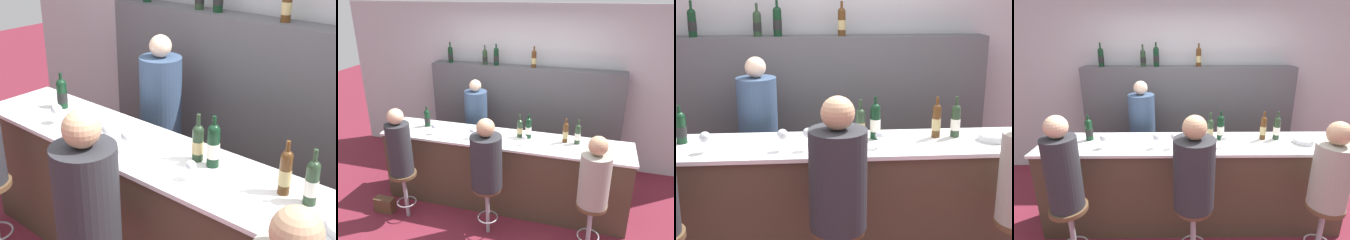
# 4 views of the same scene
# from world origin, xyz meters

# --- Properties ---
(wall_back) EXTENTS (6.40, 0.05, 2.60)m
(wall_back) POSITION_xyz_m (0.00, 1.72, 1.30)
(wall_back) COLOR #B2B2B7
(wall_back) RESTS_ON ground_plane
(bar_counter) EXTENTS (3.25, 0.62, 1.00)m
(bar_counter) POSITION_xyz_m (0.00, 0.29, 0.50)
(bar_counter) COLOR #473828
(bar_counter) RESTS_ON ground_plane
(back_bar_cabinet) EXTENTS (3.05, 0.28, 1.67)m
(back_bar_cabinet) POSITION_xyz_m (0.00, 1.50, 0.83)
(back_bar_cabinet) COLOR #4C4C51
(back_bar_cabinet) RESTS_ON ground_plane
(wine_bottle_counter_0) EXTENTS (0.08, 0.08, 0.28)m
(wine_bottle_counter_0) POSITION_xyz_m (-1.13, 0.38, 1.12)
(wine_bottle_counter_0) COLOR black
(wine_bottle_counter_0) RESTS_ON bar_counter
(wine_bottle_counter_1) EXTENTS (0.07, 0.07, 0.31)m
(wine_bottle_counter_1) POSITION_xyz_m (0.20, 0.38, 1.12)
(wine_bottle_counter_1) COLOR #233823
(wine_bottle_counter_1) RESTS_ON bar_counter
(wine_bottle_counter_2) EXTENTS (0.08, 0.08, 0.32)m
(wine_bottle_counter_2) POSITION_xyz_m (0.31, 0.38, 1.14)
(wine_bottle_counter_2) COLOR black
(wine_bottle_counter_2) RESTS_ON bar_counter
(wine_bottle_counter_3) EXTENTS (0.07, 0.07, 0.31)m
(wine_bottle_counter_3) POSITION_xyz_m (0.78, 0.38, 1.13)
(wine_bottle_counter_3) COLOR #4C2D14
(wine_bottle_counter_3) RESTS_ON bar_counter
(wine_bottle_counter_4) EXTENTS (0.07, 0.07, 0.32)m
(wine_bottle_counter_4) POSITION_xyz_m (0.93, 0.38, 1.13)
(wine_bottle_counter_4) COLOR #233823
(wine_bottle_counter_4) RESTS_ON bar_counter
(wine_bottle_backbar_0) EXTENTS (0.08, 0.08, 0.33)m
(wine_bottle_backbar_0) POSITION_xyz_m (-1.24, 1.50, 1.80)
(wine_bottle_backbar_0) COLOR black
(wine_bottle_backbar_0) RESTS_ON back_bar_cabinet
(wine_bottle_backbar_1) EXTENTS (0.08, 0.08, 0.30)m
(wine_bottle_backbar_1) POSITION_xyz_m (-0.65, 1.50, 1.79)
(wine_bottle_backbar_1) COLOR #233823
(wine_bottle_backbar_1) RESTS_ON back_bar_cabinet
(wine_bottle_backbar_2) EXTENTS (0.08, 0.08, 0.33)m
(wine_bottle_backbar_2) POSITION_xyz_m (-0.46, 1.50, 1.81)
(wine_bottle_backbar_2) COLOR black
(wine_bottle_backbar_2) RESTS_ON back_bar_cabinet
(wine_bottle_backbar_3) EXTENTS (0.08, 0.08, 0.32)m
(wine_bottle_backbar_3) POSITION_xyz_m (0.14, 1.50, 1.80)
(wine_bottle_backbar_3) COLOR #4C2D14
(wine_bottle_backbar_3) RESTS_ON back_bar_cabinet
(wine_glass_0) EXTENTS (0.08, 0.08, 0.15)m
(wine_glass_0) POSITION_xyz_m (-0.91, 0.17, 1.11)
(wine_glass_0) COLOR silver
(wine_glass_0) RESTS_ON bar_counter
(wine_glass_1) EXTENTS (0.08, 0.08, 0.16)m
(wine_glass_1) POSITION_xyz_m (-0.38, 0.17, 1.11)
(wine_glass_1) COLOR silver
(wine_glass_1) RESTS_ON bar_counter
(wine_glass_2) EXTENTS (0.08, 0.08, 0.16)m
(wine_glass_2) POSITION_xyz_m (-0.20, 0.17, 1.12)
(wine_glass_2) COLOR silver
(wine_glass_2) RESTS_ON bar_counter
(wine_glass_3) EXTENTS (0.07, 0.07, 0.13)m
(wine_glass_3) POSITION_xyz_m (0.31, 0.17, 1.09)
(wine_glass_3) COLOR silver
(wine_glass_3) RESTS_ON bar_counter
(metal_bowl) EXTENTS (0.22, 0.22, 0.05)m
(metal_bowl) POSITION_xyz_m (1.19, 0.27, 1.03)
(metal_bowl) COLOR #B7B7BC
(metal_bowl) RESTS_ON bar_counter
(guest_seated_middle) EXTENTS (0.36, 0.36, 0.84)m
(guest_seated_middle) POSITION_xyz_m (-0.02, -0.32, 1.01)
(guest_seated_middle) COLOR #28282D
(guest_seated_middle) RESTS_ON bar_stool_middle
(bartender) EXTENTS (0.34, 0.34, 1.55)m
(bartender) POSITION_xyz_m (-0.63, 0.98, 0.71)
(bartender) COLOR #334766
(bartender) RESTS_ON ground_plane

